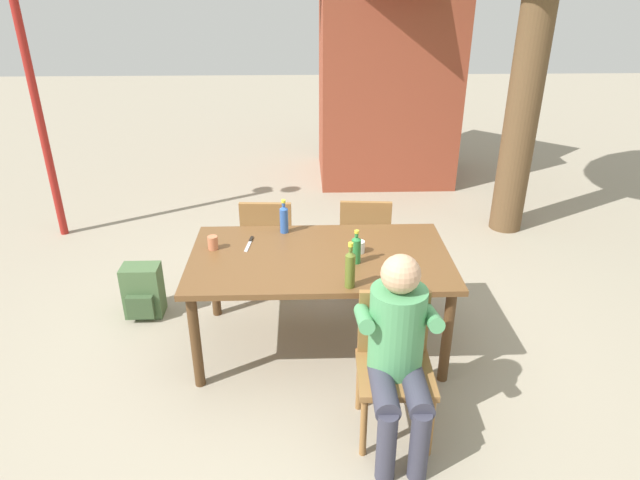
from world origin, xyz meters
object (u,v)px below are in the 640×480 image
at_px(dining_table, 320,265).
at_px(chair_near_right, 394,357).
at_px(chair_far_right, 364,238).
at_px(cup_white, 359,247).
at_px(table_knife, 250,243).
at_px(bottle_blue, 284,218).
at_px(lamp_post, 22,37).
at_px(chair_far_left, 268,240).
at_px(backpack_by_near_side, 143,292).
at_px(cup_terracotta, 213,243).
at_px(person_in_white_shirt, 398,345).
at_px(brick_kiosk, 387,59).
at_px(bottle_olive, 350,268).
at_px(bottle_green, 356,249).

xyz_separation_m(dining_table, chair_near_right, (0.41, -0.81, -0.18)).
bearing_deg(chair_far_right, cup_white, -99.24).
xyz_separation_m(cup_white, table_knife, (-0.79, 0.17, -0.04)).
relative_size(bottle_blue, table_knife, 1.10).
bearing_deg(chair_near_right, bottle_blue, 119.10).
bearing_deg(lamp_post, chair_far_left, -28.66).
relative_size(cup_white, table_knife, 0.36).
xyz_separation_m(dining_table, backpack_by_near_side, (-1.41, 0.45, -0.46)).
height_order(cup_terracotta, lamp_post, lamp_post).
xyz_separation_m(dining_table, cup_terracotta, (-0.76, 0.13, 0.13)).
relative_size(dining_table, chair_far_right, 2.09).
bearing_deg(dining_table, bottle_blue, 123.38).
height_order(person_in_white_shirt, bottle_blue, person_in_white_shirt).
bearing_deg(chair_near_right, brick_kiosk, 83.14).
relative_size(bottle_blue, cup_terracotta, 2.68).
xyz_separation_m(brick_kiosk, lamp_post, (-3.66, -1.86, 0.47)).
distance_m(chair_far_right, bottle_blue, 0.87).
height_order(dining_table, chair_near_right, chair_near_right).
distance_m(bottle_olive, lamp_post, 3.94).
xyz_separation_m(chair_far_right, cup_terracotta, (-1.16, -0.69, 0.31)).
bearing_deg(chair_far_left, bottle_olive, -64.76).
bearing_deg(brick_kiosk, chair_far_left, -114.25).
bearing_deg(backpack_by_near_side, cup_white, -13.58).
height_order(chair_near_right, bottle_green, bottle_green).
height_order(chair_far_right, bottle_blue, bottle_blue).
relative_size(chair_near_right, chair_far_left, 1.00).
distance_m(cup_terracotta, lamp_post, 2.97).
height_order(dining_table, bottle_olive, bottle_olive).
bearing_deg(table_knife, brick_kiosk, 68.08).
relative_size(dining_table, cup_white, 21.19).
bearing_deg(chair_far_right, bottle_olive, -100.47).
bearing_deg(dining_table, bottle_green, -24.94).
xyz_separation_m(bottle_green, cup_white, (0.04, 0.15, -0.06)).
bearing_deg(dining_table, chair_far_left, 116.98).
bearing_deg(bottle_green, brick_kiosk, 79.57).
xyz_separation_m(person_in_white_shirt, brick_kiosk, (0.57, 4.83, 0.87)).
distance_m(person_in_white_shirt, backpack_by_near_side, 2.33).
distance_m(chair_far_left, backpack_by_near_side, 1.10).
bearing_deg(backpack_by_near_side, bottle_blue, -2.79).
bearing_deg(bottle_olive, chair_far_left, 115.24).
height_order(bottle_green, cup_white, bottle_green).
xyz_separation_m(cup_terracotta, lamp_post, (-1.92, 1.92, 1.19)).
distance_m(chair_far_right, person_in_white_shirt, 1.74).
height_order(chair_near_right, person_in_white_shirt, person_in_white_shirt).
relative_size(bottle_green, table_knife, 1.00).
xyz_separation_m(person_in_white_shirt, backpack_by_near_side, (-1.82, 1.37, -0.44)).
bearing_deg(chair_far_right, chair_far_left, -179.99).
relative_size(backpack_by_near_side, brick_kiosk, 0.15).
distance_m(chair_near_right, bottle_blue, 1.43).
bearing_deg(cup_white, brick_kiosk, 79.70).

